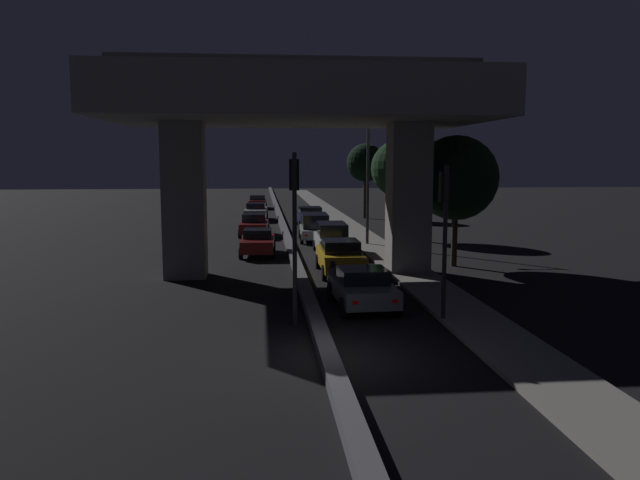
% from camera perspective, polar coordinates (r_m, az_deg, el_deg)
% --- Properties ---
extents(ground_plane, '(200.00, 200.00, 0.00)m').
position_cam_1_polar(ground_plane, '(16.46, 0.60, -10.79)').
color(ground_plane, black).
extents(median_divider, '(0.47, 126.00, 0.34)m').
position_cam_1_polar(median_divider, '(50.83, -3.54, 1.68)').
color(median_divider, '#4C4C51').
rests_on(median_divider, ground_plane).
extents(sidewalk_right, '(2.15, 126.00, 0.13)m').
position_cam_1_polar(sidewalk_right, '(44.36, 3.30, 0.73)').
color(sidewalk_right, slate).
rests_on(sidewalk_right, ground_plane).
extents(elevated_overpass, '(16.32, 9.66, 9.59)m').
position_cam_1_polar(elevated_overpass, '(27.68, -2.03, 11.73)').
color(elevated_overpass, gray).
rests_on(elevated_overpass, ground_plane).
extents(traffic_light_left_of_median, '(0.30, 0.49, 5.35)m').
position_cam_1_polar(traffic_light_left_of_median, '(19.08, -2.36, 2.87)').
color(traffic_light_left_of_median, black).
rests_on(traffic_light_left_of_median, ground_plane).
extents(traffic_light_right_of_median, '(0.30, 0.49, 4.96)m').
position_cam_1_polar(traffic_light_right_of_median, '(19.92, 11.32, 2.18)').
color(traffic_light_right_of_median, black).
rests_on(traffic_light_right_of_median, ground_plane).
extents(street_lamp, '(2.11, 0.32, 8.12)m').
position_cam_1_polar(street_lamp, '(37.39, 3.98, 6.75)').
color(street_lamp, '#2D2D30').
rests_on(street_lamp, ground_plane).
extents(car_grey_lead, '(2.14, 4.00, 1.43)m').
position_cam_1_polar(car_grey_lead, '(21.69, 3.91, -4.36)').
color(car_grey_lead, '#515459').
rests_on(car_grey_lead, ground_plane).
extents(car_taxi_yellow_second, '(1.98, 4.68, 1.56)m').
position_cam_1_polar(car_taxi_yellow_second, '(28.20, 1.86, -1.53)').
color(car_taxi_yellow_second, gold).
rests_on(car_taxi_yellow_second, ground_plane).
extents(car_white_third, '(1.93, 4.61, 1.72)m').
position_cam_1_polar(car_white_third, '(34.17, 1.10, 0.17)').
color(car_white_third, silver).
rests_on(car_white_third, ground_plane).
extents(car_silver_fourth, '(2.08, 4.39, 1.75)m').
position_cam_1_polar(car_silver_fourth, '(39.85, -0.48, 1.25)').
color(car_silver_fourth, gray).
rests_on(car_silver_fourth, ground_plane).
extents(car_dark_blue_fifth, '(2.16, 4.85, 1.56)m').
position_cam_1_polar(car_dark_blue_fifth, '(48.49, -0.93, 2.16)').
color(car_dark_blue_fifth, '#141938').
rests_on(car_dark_blue_fifth, ground_plane).
extents(car_dark_red_lead_oncoming, '(1.99, 4.20, 1.41)m').
position_cam_1_polar(car_dark_red_lead_oncoming, '(33.99, -5.69, -0.17)').
color(car_dark_red_lead_oncoming, '#591414').
rests_on(car_dark_red_lead_oncoming, ground_plane).
extents(car_dark_red_second_oncoming, '(2.11, 4.16, 1.51)m').
position_cam_1_polar(car_dark_red_second_oncoming, '(42.71, -6.02, 1.38)').
color(car_dark_red_second_oncoming, '#591414').
rests_on(car_dark_red_second_oncoming, ground_plane).
extents(car_silver_third_oncoming, '(2.11, 4.87, 1.48)m').
position_cam_1_polar(car_silver_third_oncoming, '(54.10, -5.87, 2.63)').
color(car_silver_third_oncoming, gray).
rests_on(car_silver_third_oncoming, ground_plane).
extents(car_dark_red_fourth_oncoming, '(1.99, 4.34, 1.39)m').
position_cam_1_polar(car_dark_red_fourth_oncoming, '(67.49, -5.75, 3.50)').
color(car_dark_red_fourth_oncoming, '#591414').
rests_on(car_dark_red_fourth_oncoming, ground_plane).
extents(motorcycle_white_filtering_near, '(0.34, 1.94, 1.44)m').
position_cam_1_polar(motorcycle_white_filtering_near, '(23.08, 1.18, -3.95)').
color(motorcycle_white_filtering_near, black).
rests_on(motorcycle_white_filtering_near, ground_plane).
extents(pedestrian_on_sidewalk, '(0.39, 0.39, 1.71)m').
position_cam_1_polar(pedestrian_on_sidewalk, '(29.42, 7.68, -0.87)').
color(pedestrian_on_sidewalk, black).
rests_on(pedestrian_on_sidewalk, sidewalk_right).
extents(roadside_tree_kerbside_near, '(4.07, 4.07, 6.32)m').
position_cam_1_polar(roadside_tree_kerbside_near, '(30.69, 12.32, 5.55)').
color(roadside_tree_kerbside_near, '#2D2116').
rests_on(roadside_tree_kerbside_near, ground_plane).
extents(roadside_tree_kerbside_mid, '(3.70, 3.70, 6.45)m').
position_cam_1_polar(roadside_tree_kerbside_mid, '(40.89, 7.27, 6.46)').
color(roadside_tree_kerbside_mid, '#2D2116').
rests_on(roadside_tree_kerbside_mid, ground_plane).
extents(roadside_tree_kerbside_far, '(3.36, 3.36, 6.62)m').
position_cam_1_polar(roadside_tree_kerbside_far, '(55.51, 4.19, 7.04)').
color(roadside_tree_kerbside_far, '#2D2116').
rests_on(roadside_tree_kerbside_far, ground_plane).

